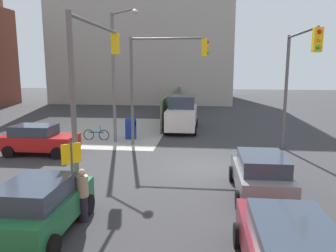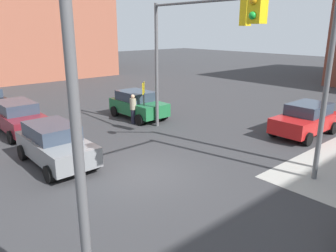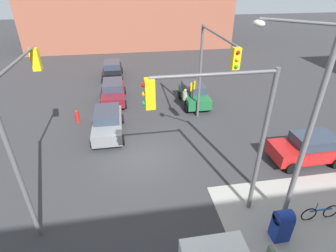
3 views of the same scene
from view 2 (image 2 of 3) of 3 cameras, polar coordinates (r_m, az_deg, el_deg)
The scene contains 10 objects.
ground_plane at distance 12.50m, azimuth -4.79°, elevation -8.27°, with size 120.00×120.00×0.00m, color #333335.
traffic_signal_nw_corner at distance 15.99m, azimuth 3.27°, elevation 14.44°, with size 5.89×0.36×6.50m.
traffic_signal_se_corner at distance 7.00m, azimuth -23.37°, elevation 10.10°, with size 5.12×0.36×6.50m.
traffic_signal_ne_corner at distance 10.54m, azimuth 22.82°, elevation 11.73°, with size 0.36×4.66×6.50m.
warning_sign_two_way at distance 18.58m, azimuth -4.26°, elevation 5.34°, with size 0.48×0.48×2.40m.
hatchback_maroon at distance 18.69m, azimuth -24.57°, elevation 1.44°, with size 4.30×2.02×1.62m.
coupe_gray at distance 13.80m, azimuth -19.06°, elevation -2.95°, with size 4.14×2.02×1.62m.
sedan_green at distance 20.00m, azimuth -5.29°, elevation 3.78°, with size 3.82×2.02×1.62m.
hatchback_red at distance 18.02m, azimuth 22.83°, elevation 1.12°, with size 2.02×3.97×1.62m.
pedestrian_crossing at distance 18.79m, azimuth -6.09°, elevation 3.04°, with size 0.36×0.36×1.69m.
Camera 2 is at (9.19, -6.67, 5.23)m, focal length 35.00 mm.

